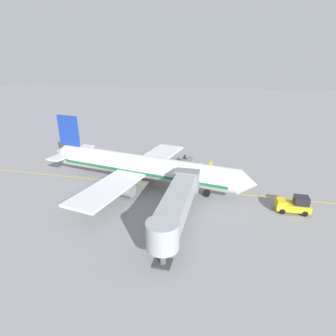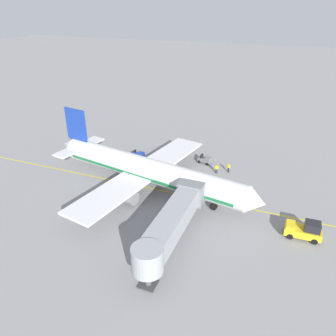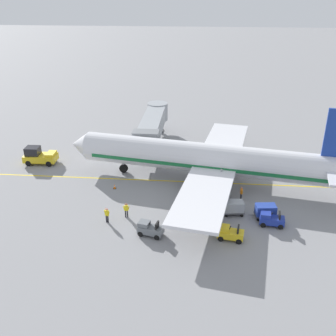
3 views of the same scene
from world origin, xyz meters
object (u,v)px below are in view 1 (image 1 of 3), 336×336
baggage_tug_trailing (188,160)px  baggage_tug_spare (127,160)px  safety_cone_nose_left (211,183)px  baggage_tug_lead (151,157)px  baggage_cart_third_in_train (126,161)px  ground_crew_marshaller (130,169)px  parked_airliner (141,167)px  ground_crew_loader (200,165)px  jet_bridge (177,204)px  baggage_cart_second_in_train (141,163)px  ground_crew_wing_walker (210,164)px  baggage_cart_front (155,166)px  pushback_tractor (294,205)px

baggage_tug_trailing → baggage_tug_spare: 12.55m
baggage_tug_spare → safety_cone_nose_left: 18.97m
baggage_tug_lead → baggage_cart_third_in_train: bearing=-43.2°
ground_crew_marshaller → parked_airliner: bearing=41.1°
parked_airliner → baggage_tug_lead: size_ratio=13.93×
ground_crew_loader → safety_cone_nose_left: 6.89m
baggage_tug_spare → ground_crew_loader: size_ratio=1.55×
parked_airliner → jet_bridge: (11.68, 8.56, 0.27)m
baggage_tug_lead → safety_cone_nose_left: baggage_tug_lead is taller
baggage_tug_lead → baggage_tug_spare: same height
baggage_tug_trailing → baggage_cart_second_in_train: baggage_tug_trailing is taller
baggage_cart_second_in_train → ground_crew_marshaller: size_ratio=1.75×
safety_cone_nose_left → ground_crew_marshaller: bearing=-95.6°
baggage_tug_lead → ground_crew_marshaller: 8.16m
ground_crew_loader → ground_crew_marshaller: same height
parked_airliner → baggage_cart_third_in_train: size_ratio=12.57×
parked_airliner → ground_crew_wing_walker: size_ratio=22.02×
ground_crew_wing_walker → baggage_cart_third_in_train: bearing=-82.2°
baggage_cart_second_in_train → baggage_tug_trailing: bearing=118.7°
parked_airliner → baggage_cart_second_in_train: (-7.41, -2.53, -2.24)m
baggage_tug_trailing → ground_crew_wing_walker: ground_crew_wing_walker is taller
jet_bridge → ground_crew_marshaller: bearing=-142.4°
baggage_tug_trailing → ground_crew_wing_walker: (1.90, 4.74, 0.24)m
baggage_cart_front → ground_crew_wing_walker: bearing=107.9°
baggage_tug_trailing → baggage_cart_third_in_train: baggage_tug_trailing is taller
baggage_cart_front → pushback_tractor: bearing=65.0°
pushback_tractor → baggage_cart_front: size_ratio=1.50×
ground_crew_marshaller → safety_cone_nose_left: 15.22m
baggage_tug_lead → jet_bridge: bearing=23.7°
jet_bridge → safety_cone_nose_left: bearing=168.3°
baggage_tug_lead → baggage_cart_second_in_train: size_ratio=0.90×
baggage_cart_third_in_train → baggage_tug_spare: bearing=-163.4°
baggage_tug_spare → baggage_cart_second_in_train: (1.83, 3.74, 0.24)m
baggage_tug_lead → baggage_cart_third_in_train: baggage_tug_lead is taller
baggage_tug_lead → ground_crew_wing_walker: 12.74m
baggage_tug_lead → baggage_cart_third_in_train: (4.23, -3.97, 0.24)m
baggage_cart_front → ground_crew_loader: (-2.14, 8.43, 0.00)m
baggage_cart_second_in_train → baggage_cart_third_in_train: same height
baggage_cart_front → baggage_cart_second_in_train: 3.04m
baggage_tug_lead → safety_cone_nose_left: 16.40m
baggage_cart_second_in_train → parked_airliner: bearing=18.8°
parked_airliner → ground_crew_marshaller: (-4.14, -3.60, -2.23)m
ground_crew_loader → baggage_cart_front: bearing=-75.7°
baggage_tug_trailing → safety_cone_nose_left: 10.92m
pushback_tractor → baggage_cart_second_in_train: size_ratio=1.50×
baggage_cart_second_in_train → baggage_cart_front: bearing=79.2°
pushback_tractor → ground_crew_loader: size_ratio=2.63×
baggage_tug_lead → baggage_cart_front: 5.76m
parked_airliner → baggage_tug_trailing: bearing=153.6°
parked_airliner → ground_crew_marshaller: bearing=-138.9°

